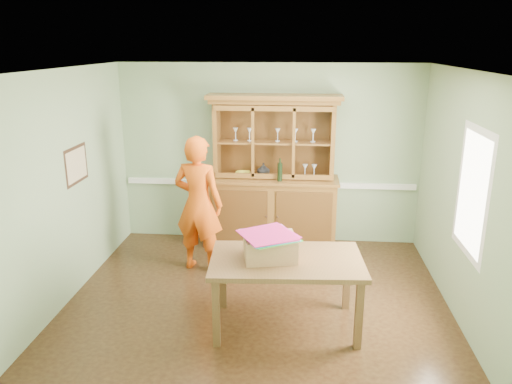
# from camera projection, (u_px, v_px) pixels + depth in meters

# --- Properties ---
(floor) EXTENTS (4.50, 4.50, 0.00)m
(floor) POSITION_uv_depth(u_px,v_px,m) (257.00, 300.00, 6.01)
(floor) COLOR #4C3318
(floor) RESTS_ON ground
(ceiling) EXTENTS (4.50, 4.50, 0.00)m
(ceiling) POSITION_uv_depth(u_px,v_px,m) (258.00, 70.00, 5.23)
(ceiling) COLOR white
(ceiling) RESTS_ON wall_back
(wall_back) EXTENTS (4.50, 0.00, 4.50)m
(wall_back) POSITION_uv_depth(u_px,v_px,m) (269.00, 155.00, 7.53)
(wall_back) COLOR #8BA77D
(wall_back) RESTS_ON floor
(wall_left) EXTENTS (0.00, 4.00, 4.00)m
(wall_left) POSITION_uv_depth(u_px,v_px,m) (66.00, 187.00, 5.82)
(wall_left) COLOR #8BA77D
(wall_left) RESTS_ON floor
(wall_right) EXTENTS (0.00, 4.00, 4.00)m
(wall_right) POSITION_uv_depth(u_px,v_px,m) (463.00, 198.00, 5.42)
(wall_right) COLOR #8BA77D
(wall_right) RESTS_ON floor
(wall_front) EXTENTS (4.50, 0.00, 4.50)m
(wall_front) POSITION_uv_depth(u_px,v_px,m) (234.00, 270.00, 3.71)
(wall_front) COLOR #8BA77D
(wall_front) RESTS_ON floor
(chair_rail) EXTENTS (4.41, 0.05, 0.08)m
(chair_rail) POSITION_uv_depth(u_px,v_px,m) (269.00, 184.00, 7.63)
(chair_rail) COLOR white
(chair_rail) RESTS_ON wall_back
(framed_map) EXTENTS (0.03, 0.60, 0.46)m
(framed_map) POSITION_uv_depth(u_px,v_px,m) (77.00, 165.00, 6.04)
(framed_map) COLOR #372216
(framed_map) RESTS_ON wall_left
(window_panel) EXTENTS (0.03, 0.96, 1.36)m
(window_panel) POSITION_uv_depth(u_px,v_px,m) (472.00, 193.00, 5.10)
(window_panel) COLOR white
(window_panel) RESTS_ON wall_right
(china_hutch) EXTENTS (1.93, 0.64, 2.27)m
(china_hutch) POSITION_uv_depth(u_px,v_px,m) (273.00, 195.00, 7.43)
(china_hutch) COLOR brown
(china_hutch) RESTS_ON floor
(dining_table) EXTENTS (1.65, 1.06, 0.80)m
(dining_table) POSITION_uv_depth(u_px,v_px,m) (287.00, 267.00, 5.26)
(dining_table) COLOR brown
(dining_table) RESTS_ON floor
(cardboard_box) EXTENTS (0.60, 0.52, 0.25)m
(cardboard_box) POSITION_uv_depth(u_px,v_px,m) (270.00, 247.00, 5.20)
(cardboard_box) COLOR tan
(cardboard_box) RESTS_ON dining_table
(kite_stack) EXTENTS (0.68, 0.68, 0.04)m
(kite_stack) POSITION_uv_depth(u_px,v_px,m) (269.00, 236.00, 5.13)
(kite_stack) COLOR green
(kite_stack) RESTS_ON cardboard_box
(person) EXTENTS (0.75, 0.58, 1.84)m
(person) POSITION_uv_depth(u_px,v_px,m) (199.00, 204.00, 6.60)
(person) COLOR #E5530E
(person) RESTS_ON floor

